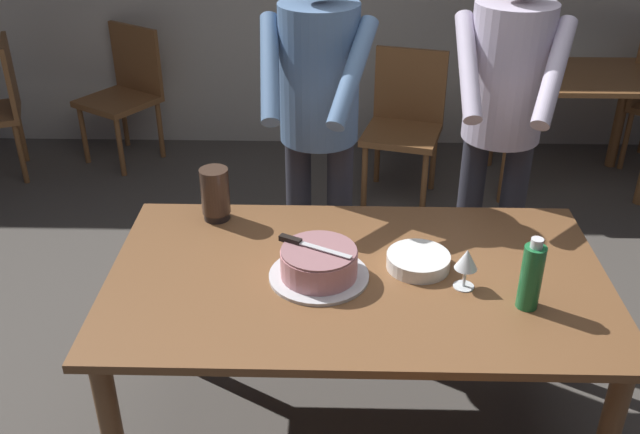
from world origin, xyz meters
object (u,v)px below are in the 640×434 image
at_px(water_bottle, 531,276).
at_px(background_chair_2, 125,89).
at_px(person_standing_beside, 503,109).
at_px(hurricane_lamp, 215,194).
at_px(background_chair_1, 405,120).
at_px(main_dining_table, 357,297).
at_px(cake_on_platter, 319,264).
at_px(person_cutting_cake, 319,110).
at_px(plate_stack, 418,261).
at_px(wine_glass_near, 467,261).
at_px(background_table, 573,99).
at_px(cake_knife, 300,243).

distance_m(water_bottle, background_chair_2, 3.46).
xyz_separation_m(person_standing_beside, background_chair_2, (-2.12, 1.86, -0.58)).
bearing_deg(hurricane_lamp, background_chair_2, 113.88).
distance_m(water_bottle, background_chair_1, 2.28).
bearing_deg(main_dining_table, person_standing_beside, 50.55).
xyz_separation_m(cake_on_platter, person_cutting_cake, (-0.02, 0.72, 0.27)).
bearing_deg(person_cutting_cake, hurricane_lamp, -140.00).
xyz_separation_m(plate_stack, person_cutting_cake, (-0.36, 0.65, 0.30)).
xyz_separation_m(plate_stack, wine_glass_near, (0.14, -0.12, 0.08)).
bearing_deg(plate_stack, background_chair_2, 124.22).
height_order(hurricane_lamp, person_cutting_cake, person_cutting_cake).
bearing_deg(person_cutting_cake, main_dining_table, -77.81).
bearing_deg(water_bottle, background_chair_2, 126.67).
xyz_separation_m(plate_stack, person_standing_beside, (0.39, 0.68, 0.30)).
xyz_separation_m(main_dining_table, wine_glass_near, (0.35, -0.07, 0.20)).
height_order(plate_stack, background_table, plate_stack).
distance_m(cake_knife, hurricane_lamp, 0.50).
xyz_separation_m(cake_knife, background_chair_2, (-1.32, 2.58, -0.37)).
bearing_deg(background_chair_1, cake_on_platter, -102.62).
bearing_deg(cake_knife, wine_glass_near, -8.09).
bearing_deg(cake_on_platter, background_table, 55.94).
distance_m(person_standing_beside, background_chair_2, 2.88).
height_order(cake_knife, hurricane_lamp, hurricane_lamp).
bearing_deg(plate_stack, background_chair_1, 86.39).
relative_size(person_cutting_cake, background_chair_2, 1.91).
relative_size(plate_stack, background_table, 0.22).
bearing_deg(cake_knife, cake_on_platter, -27.58).
distance_m(cake_on_platter, wine_glass_near, 0.49).
bearing_deg(background_table, main_dining_table, -121.95).
xyz_separation_m(wine_glass_near, background_chair_2, (-1.87, 2.66, -0.36)).
bearing_deg(cake_knife, person_standing_beside, 42.06).
height_order(plate_stack, background_chair_1, background_chair_1).
relative_size(cake_on_platter, person_standing_beside, 0.20).
bearing_deg(cake_on_platter, person_cutting_cake, 91.57).
distance_m(person_cutting_cake, background_chair_2, 2.40).
height_order(cake_knife, person_cutting_cake, person_cutting_cake).
relative_size(cake_knife, person_standing_beside, 0.15).
distance_m(cake_knife, plate_stack, 0.42).
relative_size(cake_knife, water_bottle, 1.00).
xyz_separation_m(wine_glass_near, background_chair_1, (-0.01, 2.14, -0.36)).
relative_size(wine_glass_near, background_table, 0.14).
height_order(plate_stack, person_standing_beside, person_standing_beside).
bearing_deg(cake_on_platter, main_dining_table, 9.24).
bearing_deg(person_cutting_cake, cake_knife, -93.66).
height_order(main_dining_table, water_bottle, water_bottle).
bearing_deg(hurricane_lamp, background_chair_1, 62.74).
bearing_deg(person_standing_beside, background_chair_2, 138.71).
bearing_deg(wine_glass_near, person_cutting_cake, 123.27).
distance_m(hurricane_lamp, person_cutting_cake, 0.55).
relative_size(person_standing_beside, background_table, 1.72).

